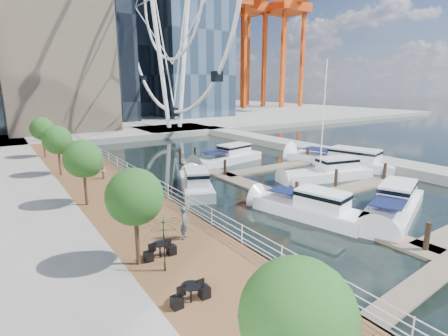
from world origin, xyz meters
name	(u,v)px	position (x,y,z in m)	size (l,w,h in m)	color
ground	(361,253)	(0.00, 0.00, 0.00)	(520.00, 520.00, 0.00)	black
boardwalk	(117,201)	(-9.00, 15.00, 0.50)	(6.00, 60.00, 1.00)	brown
seawall	(154,195)	(-6.00, 15.00, 0.50)	(0.25, 60.00, 1.00)	#595954
land_far	(55,115)	(0.00, 102.00, 0.50)	(200.00, 114.00, 1.00)	gray
breakwater	(322,152)	(20.00, 20.00, 0.50)	(4.00, 60.00, 1.00)	gray
pier	(175,130)	(14.00, 52.00, 0.50)	(14.00, 12.00, 1.00)	gray
railing	(152,183)	(-6.10, 15.00, 1.52)	(0.10, 60.00, 1.05)	white
floating_docks	(319,183)	(7.97, 9.98, 0.49)	(16.00, 34.00, 2.60)	#6D6051
port_cranes	(252,55)	(67.67, 95.67, 20.00)	(40.00, 52.00, 38.00)	#D84C14
street_trees	(83,159)	(-11.40, 14.00, 4.29)	(2.60, 42.60, 4.60)	#3F2B1C
cafe_tables	(229,318)	(-10.40, -2.00, 1.37)	(2.50, 13.70, 0.74)	black
yacht_foreground	(392,215)	(7.05, 2.34, 0.00)	(2.81, 10.50, 2.15)	white
pedestrian_near	(184,223)	(-8.30, 5.27, 1.91)	(0.66, 0.43, 1.81)	#50586B
pedestrian_mid	(102,170)	(-8.61, 20.36, 1.79)	(0.77, 0.60, 1.58)	gray
pedestrian_far	(70,157)	(-9.68, 28.58, 1.78)	(0.92, 0.38, 1.56)	#373A45
moored_yachts	(321,181)	(10.02, 11.56, 0.00)	(25.52, 34.27, 11.50)	white
cafe_seating	(256,319)	(-10.44, -3.45, 2.26)	(3.75, 13.35, 2.72)	#0F391E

